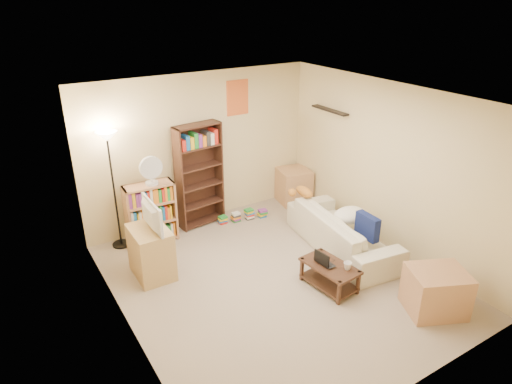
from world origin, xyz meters
TOP-DOWN VIEW (x-y plane):
  - room at (0.00, 0.01)m, footprint 4.50×4.54m
  - sofa at (1.33, 0.16)m, footprint 2.27×1.34m
  - navy_pillow at (1.37, -0.29)m, footprint 0.13×0.40m
  - cream_blanket at (1.48, 0.19)m, footprint 0.55×0.40m
  - tabby_cat at (1.17, 0.98)m, footprint 0.48×0.22m
  - coffee_table at (0.52, -0.51)m, footprint 0.51×0.81m
  - laptop at (0.52, -0.44)m, footprint 0.33×0.22m
  - laptop_screen at (0.41, -0.45)m, footprint 0.04×0.26m
  - mug at (0.64, -0.70)m, footprint 0.20×0.20m
  - tv_remote at (0.58, -0.24)m, footprint 0.09×0.14m
  - tv_stand at (-1.38, 1.02)m, footprint 0.48×0.67m
  - television at (-1.38, 1.02)m, footprint 0.70×0.11m
  - tall_bookshelf at (-0.13, 2.05)m, footprint 0.81×0.35m
  - short_bookshelf at (-1.05, 1.91)m, footprint 0.77×0.34m
  - desk_fan at (-0.99, 1.86)m, footprint 0.35×0.19m
  - floor_lamp at (-1.52, 2.05)m, footprint 0.31×0.31m
  - side_table at (1.72, 1.94)m, footprint 0.65×0.65m
  - end_cabinet at (1.30, -1.57)m, footprint 0.85×0.79m
  - book_stacks at (0.53, 1.76)m, footprint 0.86×0.27m

SIDE VIEW (x-z plane):
  - book_stacks at x=0.53m, z-range -0.01..0.17m
  - coffee_table at x=0.52m, z-range 0.04..0.38m
  - end_cabinet at x=1.30m, z-range 0.00..0.56m
  - sofa at x=1.33m, z-range 0.00..0.60m
  - side_table at x=1.72m, z-range 0.00..0.63m
  - tv_remote at x=0.58m, z-range 0.34..0.36m
  - laptop at x=0.52m, z-range 0.34..0.37m
  - tv_stand at x=-1.38m, z-range 0.00..0.72m
  - mug at x=0.64m, z-range 0.34..0.44m
  - laptop_screen at x=0.41m, z-range 0.36..0.53m
  - short_bookshelf at x=-1.05m, z-range 0.00..0.97m
  - cream_blanket at x=1.48m, z-range 0.40..0.63m
  - navy_pillow at x=1.37m, z-range 0.40..0.75m
  - tabby_cat at x=1.17m, z-range 0.60..0.76m
  - television at x=-1.38m, z-range 0.72..1.12m
  - tall_bookshelf at x=-0.13m, z-range 0.05..1.78m
  - desk_fan at x=-0.99m, z-range 0.98..1.43m
  - floor_lamp at x=-1.52m, z-range 0.55..2.39m
  - room at x=0.00m, z-range 0.36..2.88m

